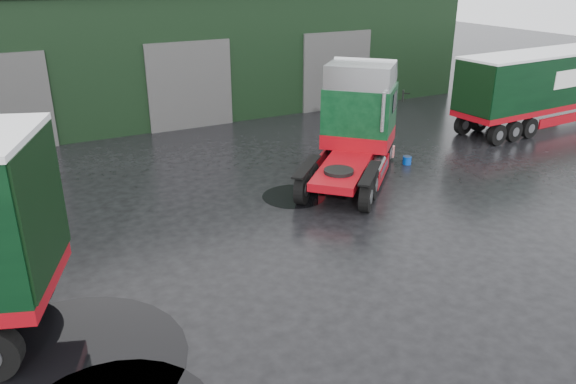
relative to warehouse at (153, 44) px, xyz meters
The scene contains 8 objects.
ground 20.35m from the warehouse, 95.71° to the right, with size 100.00×100.00×0.00m, color black.
warehouse is the anchor object (origin of this frame).
hero_tractor 15.74m from the warehouse, 80.84° to the right, with size 2.73×6.44×4.00m, color #0A3318, non-canonical shape.
lorry_right 20.26m from the warehouse, 42.09° to the right, with size 2.35×13.57×3.57m, color silver, non-canonical shape.
wash_bucket 16.22m from the warehouse, 69.25° to the right, with size 0.33×0.33×0.31m, color #0735A0.
tree_back_b 12.82m from the warehouse, 51.34° to the left, with size 4.40×4.40×7.50m, color black, non-canonical shape.
puddle_1 16.02m from the warehouse, 89.23° to the right, with size 2.13×2.13×0.01m, color black.
puddle_2 22.69m from the warehouse, 110.28° to the right, with size 4.77×4.77×0.01m, color black.
Camera 1 is at (-6.08, -10.95, 7.29)m, focal length 35.00 mm.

